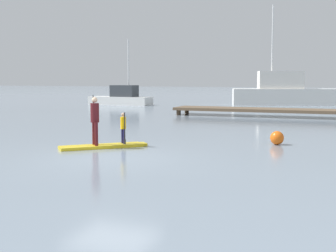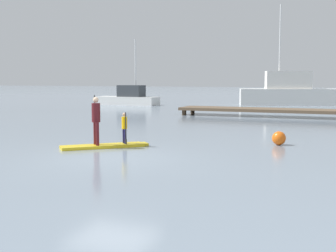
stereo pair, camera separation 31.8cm
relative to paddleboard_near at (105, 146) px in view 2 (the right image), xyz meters
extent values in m
plane|color=gray|center=(1.22, -1.66, -0.05)|extent=(240.00, 240.00, 0.00)
cube|color=gold|center=(-0.05, -0.05, 0.00)|extent=(2.49, 2.41, 0.10)
cube|color=gold|center=(1.00, 0.95, 0.00)|extent=(0.50, 0.50, 0.09)
cylinder|color=#4C1419|center=(-0.32, -0.07, 0.44)|extent=(0.12, 0.12, 0.77)
cylinder|color=#4C1419|center=(-0.09, -0.32, 0.44)|extent=(0.12, 0.12, 0.77)
cylinder|color=#4C1419|center=(-0.21, -0.20, 1.14)|extent=(0.40, 0.40, 0.64)
sphere|color=beige|center=(-0.21, -0.20, 1.57)|extent=(0.18, 0.18, 0.18)
cylinder|color=black|center=(-0.35, -0.04, 0.89)|extent=(0.03, 0.03, 1.67)
cube|color=black|center=(-0.35, -0.04, 0.14)|extent=(0.12, 0.12, 0.18)
cylinder|color=#19194C|center=(0.43, 0.56, 0.30)|extent=(0.08, 0.08, 0.51)
cylinder|color=#19194C|center=(0.58, 0.40, 0.30)|extent=(0.08, 0.08, 0.51)
cylinder|color=#F2B20C|center=(0.50, 0.48, 0.76)|extent=(0.26, 0.26, 0.42)
sphere|color=tan|center=(0.50, 0.48, 1.05)|extent=(0.12, 0.12, 0.12)
cylinder|color=black|center=(0.62, 0.36, 0.59)|extent=(0.03, 0.03, 1.09)
cube|color=black|center=(0.62, 0.36, 0.14)|extent=(0.12, 0.12, 0.18)
cube|color=silver|center=(2.65, 28.99, 0.67)|extent=(10.08, 5.09, 1.45)
cube|color=white|center=(1.94, 28.77, 2.18)|extent=(4.26, 2.96, 1.57)
cylinder|color=silver|center=(1.20, 28.55, 5.88)|extent=(0.12, 0.12, 5.81)
cube|color=silver|center=(-11.43, 23.65, 0.32)|extent=(5.88, 2.00, 0.74)
cube|color=#33383D|center=(-11.02, 23.63, 1.20)|extent=(2.32, 1.45, 1.02)
cylinder|color=silver|center=(-10.57, 23.60, 3.73)|extent=(0.12, 0.12, 4.03)
cube|color=brown|center=(2.41, 15.18, 0.36)|extent=(10.42, 2.22, 0.18)
cylinder|color=#473828|center=(-2.50, 14.37, 0.20)|extent=(0.28, 0.28, 0.50)
cylinder|color=#473828|center=(-2.50, 15.99, 0.20)|extent=(0.28, 0.28, 0.50)
sphere|color=orange|center=(5.36, 2.83, 0.19)|extent=(0.49, 0.49, 0.49)
camera|label=1|loc=(7.66, -13.72, 2.26)|focal=49.76mm
camera|label=2|loc=(7.95, -13.60, 2.26)|focal=49.76mm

